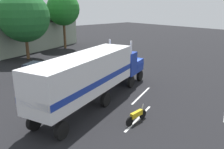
{
  "coord_description": "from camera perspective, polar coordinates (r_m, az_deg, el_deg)",
  "views": [
    {
      "loc": [
        -16.56,
        -16.15,
        7.65
      ],
      "look_at": [
        -3.21,
        -1.02,
        1.6
      ],
      "focal_mm": 37.54,
      "sensor_mm": 36.0,
      "label": 1
    }
  ],
  "objects": [
    {
      "name": "ground_plane",
      "position": [
        24.36,
        4.09,
        -1.66
      ],
      "size": [
        120.0,
        120.0,
        0.0
      ],
      "primitive_type": "plane",
      "color": "black"
    },
    {
      "name": "tree_left",
      "position": [
        43.18,
        -11.82,
        15.32
      ],
      "size": [
        5.72,
        5.72,
        9.76
      ],
      "color": "brown",
      "rests_on": "ground_plane"
    },
    {
      "name": "person_bystander",
      "position": [
        20.43,
        -11.38,
        -2.97
      ],
      "size": [
        0.35,
        0.47,
        1.63
      ],
      "color": "black",
      "rests_on": "ground_plane"
    },
    {
      "name": "motorcycle",
      "position": [
        16.04,
        6.0,
        -9.95
      ],
      "size": [
        2.11,
        0.34,
        1.12
      ],
      "color": "black",
      "rests_on": "ground_plane"
    },
    {
      "name": "tree_right",
      "position": [
        35.74,
        -20.64,
        13.04
      ],
      "size": [
        7.09,
        7.09,
        9.58
      ],
      "color": "brown",
      "rests_on": "ground_plane"
    },
    {
      "name": "lane_stripe_mid",
      "position": [
        16.81,
        6.49,
        -10.48
      ],
      "size": [
        4.2,
        1.61,
        0.01
      ],
      "primitive_type": "cube",
      "rotation": [
        0.0,
        0.0,
        0.34
      ],
      "color": "silver",
      "rests_on": "ground_plane"
    },
    {
      "name": "semi_truck",
      "position": [
        18.28,
        -4.49,
        0.36
      ],
      "size": [
        14.11,
        7.4,
        4.5
      ],
      "color": "#193399",
      "rests_on": "ground_plane"
    },
    {
      "name": "lane_stripe_near",
      "position": [
        20.76,
        7.13,
        -5.05
      ],
      "size": [
        4.14,
        1.8,
        0.01
      ],
      "primitive_type": "cube",
      "rotation": [
        0.0,
        0.0,
        0.38
      ],
      "color": "silver",
      "rests_on": "ground_plane"
    },
    {
      "name": "building_backdrop",
      "position": [
        44.26,
        -19.34,
        9.43
      ],
      "size": [
        20.05,
        12.46,
        5.12
      ],
      "color": "gray",
      "rests_on": "ground_plane"
    },
    {
      "name": "parked_car",
      "position": [
        27.02,
        -18.11,
        1.17
      ],
      "size": [
        4.68,
        3.87,
        1.57
      ],
      "color": "#234C8C",
      "rests_on": "ground_plane"
    }
  ]
}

